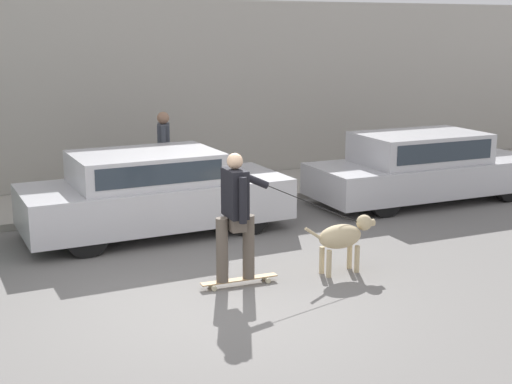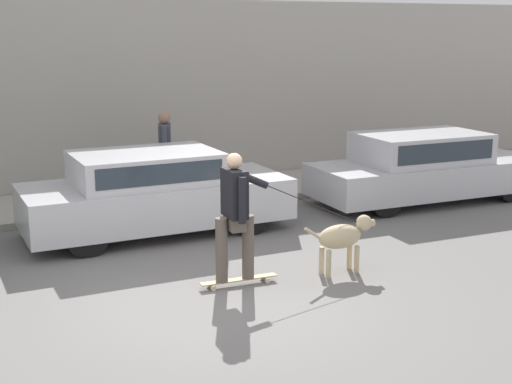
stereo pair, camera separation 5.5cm
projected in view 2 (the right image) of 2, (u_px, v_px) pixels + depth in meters
name	position (u px, v px, depth m)	size (l,w,h in m)	color
ground_plane	(214.00, 303.00, 8.58)	(36.00, 36.00, 0.00)	slate
back_wall	(91.00, 97.00, 14.06)	(32.00, 0.30, 3.80)	#ADA89E
sidewalk_curb	(110.00, 201.00, 13.35)	(30.00, 2.19, 0.12)	#A39E93
parked_car_1	(154.00, 193.00, 11.36)	(4.25, 1.80, 1.34)	black
parked_car_2	(425.00, 168.00, 13.52)	(4.57, 1.71, 1.32)	black
dog	(343.00, 237.00, 9.53)	(1.09, 0.34, 0.76)	tan
skateboarder	(236.00, 212.00, 8.93)	(2.32, 0.63, 1.73)	beige
pedestrian_with_bag	(165.00, 151.00, 13.21)	(0.35, 0.71, 1.61)	#28282D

